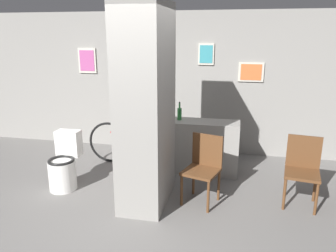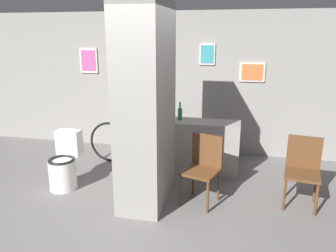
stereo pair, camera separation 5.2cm
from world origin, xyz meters
TOP-DOWN VIEW (x-y plane):
  - ground_plane at (0.00, 0.00)m, footprint 14.00×14.00m
  - wall_back at (0.00, 2.63)m, footprint 8.00×0.09m
  - pillar_center at (0.15, 0.54)m, footprint 0.59×1.07m
  - counter_shelf at (0.63, 1.62)m, footprint 1.45×0.44m
  - toilet at (-1.15, 0.65)m, footprint 0.39×0.55m
  - chair_near_pillar at (0.89, 0.66)m, footprint 0.54×0.54m
  - chair_by_doorway at (2.17, 0.86)m, footprint 0.49×0.49m
  - bicycle at (-0.37, 1.72)m, footprint 1.75×0.42m
  - bottle_tall at (0.39, 1.64)m, footprint 0.07×0.07m

SIDE VIEW (x-z plane):
  - ground_plane at x=0.00m, z-range 0.00..0.00m
  - toilet at x=-1.15m, z-range -0.07..0.75m
  - bicycle at x=-0.37m, z-range -0.01..0.77m
  - counter_shelf at x=0.63m, z-range 0.00..0.86m
  - chair_near_pillar at x=0.89m, z-range 0.05..0.96m
  - chair_by_doorway at x=2.17m, z-range 0.05..0.96m
  - bottle_tall at x=0.39m, z-range 0.82..1.12m
  - pillar_center at x=0.15m, z-range 0.00..2.60m
  - wall_back at x=0.00m, z-range 0.00..2.60m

